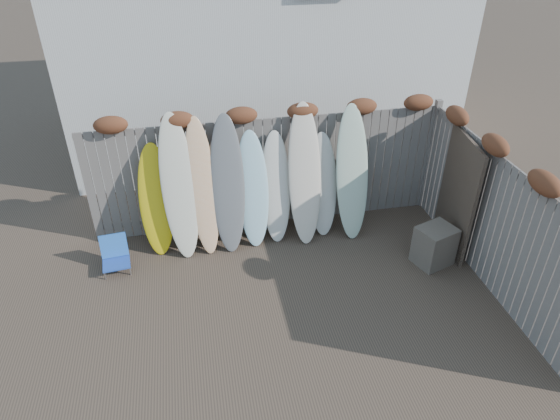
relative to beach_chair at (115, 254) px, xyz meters
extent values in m
plane|color=#493A2D|center=(2.59, -1.56, -0.26)|extent=(80.00, 80.00, 0.00)
cube|color=slate|center=(2.59, 0.84, 0.74)|extent=(6.00, 0.10, 2.00)
cube|color=slate|center=(5.59, 0.84, 0.79)|extent=(0.10, 0.10, 2.10)
ellipsoid|color=brown|center=(0.19, 0.80, 1.84)|extent=(0.52, 0.28, 0.28)
ellipsoid|color=brown|center=(1.19, 0.80, 1.84)|extent=(0.52, 0.28, 0.28)
ellipsoid|color=brown|center=(2.19, 0.80, 1.84)|extent=(0.52, 0.28, 0.28)
ellipsoid|color=brown|center=(3.19, 0.80, 1.84)|extent=(0.52, 0.28, 0.28)
ellipsoid|color=brown|center=(4.19, 0.80, 1.84)|extent=(0.52, 0.28, 0.28)
ellipsoid|color=brown|center=(5.19, 0.80, 1.84)|extent=(0.52, 0.28, 0.28)
cube|color=slate|center=(5.59, -1.36, 0.74)|extent=(0.10, 4.40, 2.00)
ellipsoid|color=brown|center=(5.55, -2.06, 1.84)|extent=(0.28, 0.56, 0.28)
ellipsoid|color=brown|center=(5.55, -0.96, 1.84)|extent=(0.28, 0.56, 0.28)
ellipsoid|color=brown|center=(5.55, 0.14, 1.84)|extent=(0.28, 0.56, 0.28)
cube|color=silver|center=(3.09, 4.94, 2.74)|extent=(8.00, 5.00, 6.00)
cube|color=#244DB7|center=(0.01, -0.10, -0.10)|extent=(0.45, 0.41, 0.03)
cube|color=blue|center=(-0.01, 0.10, 0.11)|extent=(0.43, 0.17, 0.38)
cylinder|color=#B2B1B9|center=(-0.16, -0.27, -0.18)|extent=(0.02, 0.02, 0.16)
cylinder|color=silver|center=(-0.19, 0.03, -0.18)|extent=(0.02, 0.02, 0.16)
cylinder|color=silver|center=(0.22, -0.23, -0.18)|extent=(0.02, 0.02, 0.16)
cylinder|color=#A4A5AB|center=(0.18, 0.08, -0.18)|extent=(0.02, 0.02, 0.16)
cube|color=#746657|center=(5.01, -0.83, 0.07)|extent=(0.69, 0.63, 0.66)
cube|color=#45352A|center=(5.50, -0.41, 0.72)|extent=(0.25, 1.30, 1.96)
ellipsoid|color=yellow|center=(0.71, 0.47, 0.64)|extent=(0.59, 0.68, 1.79)
ellipsoid|color=beige|center=(1.10, 0.38, 0.88)|extent=(0.60, 0.84, 2.28)
ellipsoid|color=#E59F82|center=(1.47, 0.40, 0.83)|extent=(0.52, 0.80, 2.18)
ellipsoid|color=slate|center=(1.87, 0.39, 0.84)|extent=(0.60, 0.82, 2.20)
ellipsoid|color=#A7D9E8|center=(2.28, 0.42, 0.69)|extent=(0.54, 0.69, 1.90)
ellipsoid|color=silver|center=(2.68, 0.46, 0.66)|extent=(0.55, 0.70, 1.84)
ellipsoid|color=beige|center=(3.15, 0.39, 0.89)|extent=(0.59, 0.84, 2.29)
ellipsoid|color=silver|center=(3.50, 0.48, 0.61)|extent=(0.53, 0.65, 1.74)
ellipsoid|color=#B6CEB5|center=(3.96, 0.36, 0.85)|extent=(0.58, 0.81, 2.22)
camera|label=1|loc=(1.37, -6.63, 4.86)|focal=32.00mm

